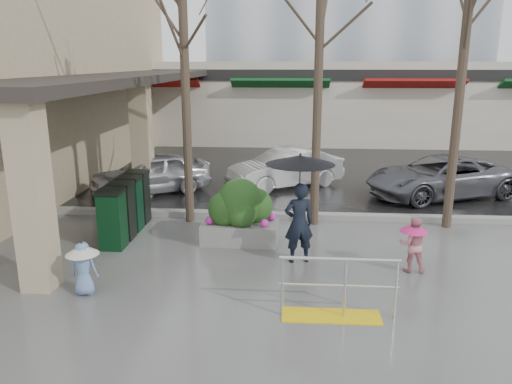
# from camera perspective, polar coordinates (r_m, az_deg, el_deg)

# --- Properties ---
(ground) EXTENTS (120.00, 120.00, 0.00)m
(ground) POSITION_cam_1_polar(r_m,az_deg,el_deg) (9.50, 0.08, -10.28)
(ground) COLOR #51514F
(ground) RESTS_ON ground
(street_asphalt) EXTENTS (120.00, 36.00, 0.01)m
(street_asphalt) POSITION_cam_1_polar(r_m,az_deg,el_deg) (30.85, 3.09, 7.22)
(street_asphalt) COLOR black
(street_asphalt) RESTS_ON ground
(curb) EXTENTS (120.00, 0.30, 0.15)m
(curb) POSITION_cam_1_polar(r_m,az_deg,el_deg) (13.20, 1.35, -2.65)
(curb) COLOR gray
(curb) RESTS_ON ground
(near_building) EXTENTS (6.00, 18.00, 8.00)m
(near_building) POSITION_cam_1_polar(r_m,az_deg,el_deg) (19.18, -26.62, 13.17)
(near_building) COLOR tan
(near_building) RESTS_ON ground
(canopy_slab) EXTENTS (2.80, 18.00, 0.25)m
(canopy_slab) POSITION_cam_1_polar(r_m,az_deg,el_deg) (17.45, -14.22, 13.00)
(canopy_slab) COLOR #2D2823
(canopy_slab) RESTS_ON pillar_front
(pillar_front) EXTENTS (0.55, 0.55, 3.50)m
(pillar_front) POSITION_cam_1_polar(r_m,az_deg,el_deg) (9.54, -24.22, -0.33)
(pillar_front) COLOR tan
(pillar_front) RESTS_ON ground
(pillar_back) EXTENTS (0.55, 0.55, 3.50)m
(pillar_back) POSITION_cam_1_polar(r_m,az_deg,el_deg) (15.44, -12.90, 5.91)
(pillar_back) COLOR tan
(pillar_back) RESTS_ON ground
(storefront_row) EXTENTS (34.00, 6.74, 4.00)m
(storefront_row) POSITION_cam_1_polar(r_m,az_deg,el_deg) (26.66, 7.34, 10.29)
(storefront_row) COLOR beige
(storefront_row) RESTS_ON ground
(handrail) EXTENTS (1.90, 0.50, 1.03)m
(handrail) POSITION_cam_1_polar(r_m,az_deg,el_deg) (8.26, 9.10, -11.60)
(handrail) COLOR yellow
(handrail) RESTS_ON ground
(tree_west) EXTENTS (3.20, 3.20, 6.80)m
(tree_west) POSITION_cam_1_polar(r_m,az_deg,el_deg) (12.51, -8.35, 19.48)
(tree_west) COLOR #382B21
(tree_west) RESTS_ON ground
(tree_midwest) EXTENTS (3.20, 3.20, 7.00)m
(tree_midwest) POSITION_cam_1_polar(r_m,az_deg,el_deg) (12.26, 7.39, 20.31)
(tree_midwest) COLOR #382B21
(tree_midwest) RESTS_ON ground
(tree_mideast) EXTENTS (3.20, 3.20, 6.50)m
(tree_mideast) POSITION_cam_1_polar(r_m,az_deg,el_deg) (12.81, 22.96, 17.40)
(tree_mideast) COLOR #382B21
(tree_mideast) RESTS_ON ground
(woman) EXTENTS (1.39, 1.39, 2.27)m
(woman) POSITION_cam_1_polar(r_m,az_deg,el_deg) (10.00, 4.99, -0.26)
(woman) COLOR black
(woman) RESTS_ON ground
(child_pink) EXTENTS (0.57, 0.55, 1.11)m
(child_pink) POSITION_cam_1_polar(r_m,az_deg,el_deg) (10.22, 17.51, -5.40)
(child_pink) COLOR #D17F8C
(child_pink) RESTS_ON ground
(child_blue) EXTENTS (0.59, 0.59, 0.98)m
(child_blue) POSITION_cam_1_polar(r_m,az_deg,el_deg) (9.33, -19.14, -7.65)
(child_blue) COLOR #6683B5
(child_blue) RESTS_ON ground
(planter) EXTENTS (1.74, 1.01, 1.49)m
(planter) POSITION_cam_1_polar(r_m,az_deg,el_deg) (11.26, -1.78, -2.33)
(planter) COLOR gray
(planter) RESTS_ON ground
(news_boxes) EXTENTS (0.54, 2.39, 1.34)m
(news_boxes) POSITION_cam_1_polar(r_m,az_deg,el_deg) (12.20, -14.64, -1.68)
(news_boxes) COLOR #0B3217
(news_boxes) RESTS_ON ground
(car_a) EXTENTS (3.94, 3.15, 1.26)m
(car_a) POSITION_cam_1_polar(r_m,az_deg,el_deg) (15.89, -11.99, 2.10)
(car_a) COLOR #B3B3B8
(car_a) RESTS_ON ground
(car_b) EXTENTS (3.94, 3.18, 1.26)m
(car_b) POSITION_cam_1_polar(r_m,az_deg,el_deg) (16.34, 3.38, 2.74)
(car_b) COLOR silver
(car_b) RESTS_ON ground
(car_c) EXTENTS (4.98, 3.55, 1.26)m
(car_c) POSITION_cam_1_polar(r_m,az_deg,el_deg) (16.11, 20.33, 1.66)
(car_c) COLOR #5C5E64
(car_c) RESTS_ON ground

